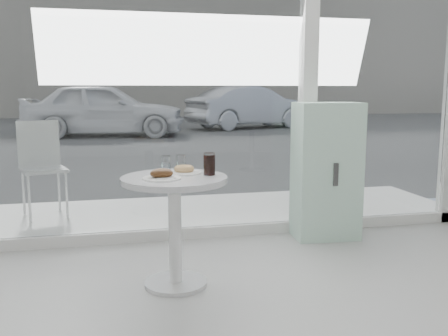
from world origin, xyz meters
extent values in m
cube|color=silver|center=(0.00, 3.00, 0.05)|extent=(5.00, 0.12, 0.10)
cube|color=silver|center=(0.90, 3.00, 1.50)|extent=(0.14, 0.14, 3.00)
cube|color=white|center=(-0.77, 3.00, 1.40)|extent=(3.21, 0.02, 2.60)
cube|color=white|center=(1.67, 3.00, 1.40)|extent=(1.41, 0.02, 2.60)
cylinder|color=silver|center=(-0.50, 1.90, 0.01)|extent=(0.44, 0.44, 0.03)
cylinder|color=silver|center=(-0.50, 1.90, 0.37)|extent=(0.09, 0.09, 0.70)
cylinder|color=silver|center=(-0.50, 1.90, 0.75)|extent=(0.72, 0.72, 0.04)
cube|color=white|center=(0.00, 3.80, 0.03)|extent=(5.60, 1.60, 0.05)
cube|color=#333333|center=(0.00, 16.00, 0.00)|extent=(40.00, 24.00, 0.00)
cube|color=gray|center=(0.00, 25.00, 4.00)|extent=(40.00, 2.00, 8.00)
cube|color=#99C4AD|center=(1.00, 2.75, 0.62)|extent=(0.60, 0.42, 1.24)
cube|color=#333333|center=(1.00, 2.55, 0.62)|extent=(0.04, 0.02, 0.20)
cylinder|color=silver|center=(-1.71, 3.70, 0.29)|extent=(0.03, 0.03, 0.48)
cylinder|color=silver|center=(-1.37, 3.81, 0.29)|extent=(0.03, 0.03, 0.48)
cylinder|color=silver|center=(-1.82, 4.04, 0.29)|extent=(0.03, 0.03, 0.48)
cylinder|color=silver|center=(-1.47, 4.15, 0.29)|extent=(0.03, 0.03, 0.48)
cube|color=silver|center=(-1.59, 3.92, 0.54)|extent=(0.53, 0.53, 0.03)
cube|color=silver|center=(-1.65, 4.12, 0.79)|extent=(0.41, 0.15, 0.48)
imported|color=white|center=(-1.05, 13.58, 0.78)|extent=(4.78, 2.38, 1.57)
imported|color=#AEB1B7|center=(3.92, 15.60, 0.73)|extent=(4.70, 2.88, 1.46)
cylinder|color=white|center=(-0.59, 1.82, 0.78)|extent=(0.25, 0.25, 0.01)
cube|color=silver|center=(-0.57, 1.81, 0.79)|extent=(0.13, 0.12, 0.00)
ellipsoid|color=#341A0E|center=(-0.59, 1.82, 0.81)|extent=(0.15, 0.12, 0.07)
ellipsoid|color=#341A0E|center=(-0.56, 1.84, 0.81)|extent=(0.08, 0.07, 0.04)
cylinder|color=white|center=(-0.41, 2.02, 0.78)|extent=(0.24, 0.24, 0.01)
torus|color=#AF8150|center=(-0.41, 2.02, 0.80)|extent=(0.14, 0.14, 0.05)
cylinder|color=white|center=(-0.53, 2.14, 0.83)|extent=(0.07, 0.07, 0.11)
cylinder|color=white|center=(-0.53, 2.14, 0.80)|extent=(0.06, 0.06, 0.06)
cylinder|color=white|center=(-0.42, 2.14, 0.83)|extent=(0.07, 0.07, 0.11)
cylinder|color=white|center=(-0.42, 2.14, 0.80)|extent=(0.06, 0.06, 0.06)
cylinder|color=white|center=(-0.25, 1.91, 0.85)|extent=(0.08, 0.08, 0.15)
cylinder|color=black|center=(-0.25, 1.91, 0.84)|extent=(0.07, 0.07, 0.14)
camera|label=1|loc=(-0.91, -1.41, 1.35)|focal=40.00mm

